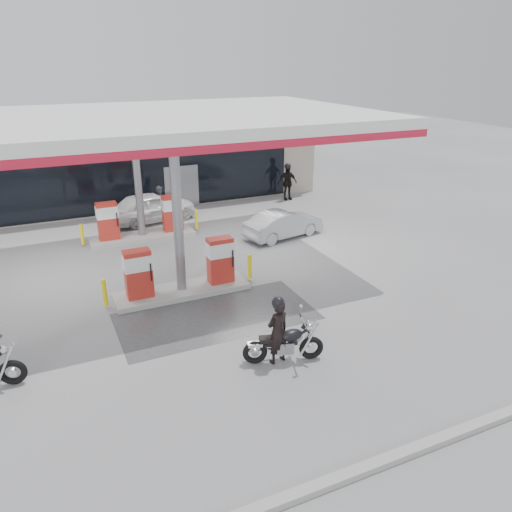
% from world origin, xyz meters
% --- Properties ---
extents(ground, '(90.00, 90.00, 0.00)m').
position_xyz_m(ground, '(0.00, 0.00, 0.00)').
color(ground, gray).
rests_on(ground, ground).
extents(wet_patch, '(6.00, 3.00, 0.00)m').
position_xyz_m(wet_patch, '(0.50, 0.00, 0.00)').
color(wet_patch, '#4C4C4F').
rests_on(wet_patch, ground).
extents(drain_cover, '(0.70, 0.70, 0.01)m').
position_xyz_m(drain_cover, '(2.00, -2.00, 0.00)').
color(drain_cover, '#38383A').
rests_on(drain_cover, ground).
extents(kerb, '(28.00, 0.25, 0.15)m').
position_xyz_m(kerb, '(0.00, -7.00, 0.07)').
color(kerb, gray).
rests_on(kerb, ground).
extents(store_building, '(22.00, 8.22, 4.00)m').
position_xyz_m(store_building, '(0.01, 15.94, 2.01)').
color(store_building, '#ADA491').
rests_on(store_building, ground).
extents(canopy, '(16.00, 10.02, 5.51)m').
position_xyz_m(canopy, '(0.00, 5.00, 5.27)').
color(canopy, silver).
rests_on(canopy, ground).
extents(pump_island_near, '(5.14, 1.30, 1.78)m').
position_xyz_m(pump_island_near, '(0.00, 2.00, 0.71)').
color(pump_island_near, '#9E9E99').
rests_on(pump_island_near, ground).
extents(pump_island_far, '(5.14, 1.30, 1.78)m').
position_xyz_m(pump_island_far, '(0.00, 8.00, 0.71)').
color(pump_island_far, '#9E9E99').
rests_on(pump_island_far, ground).
extents(main_motorcycle, '(2.11, 1.01, 1.11)m').
position_xyz_m(main_motorcycle, '(1.30, -2.99, 0.49)').
color(main_motorcycle, black).
rests_on(main_motorcycle, ground).
extents(biker_main, '(0.72, 0.55, 1.78)m').
position_xyz_m(biker_main, '(1.10, -2.94, 0.89)').
color(biker_main, black).
rests_on(biker_main, ground).
extents(sedan_white, '(4.46, 2.48, 1.44)m').
position_xyz_m(sedan_white, '(0.98, 10.20, 0.72)').
color(sedan_white, white).
rests_on(sedan_white, ground).
extents(attendant, '(0.62, 0.78, 1.56)m').
position_xyz_m(attendant, '(1.54, 10.80, 0.78)').
color(attendant, '#56565B').
rests_on(attendant, ground).
extents(hatchback_silver, '(3.82, 1.98, 1.20)m').
position_xyz_m(hatchback_silver, '(5.71, 5.60, 0.60)').
color(hatchback_silver, '#A4A7AC').
rests_on(hatchback_silver, ground).
extents(biker_walking, '(1.14, 0.52, 1.90)m').
position_xyz_m(biker_walking, '(8.75, 10.99, 0.95)').
color(biker_walking, black).
rests_on(biker_walking, ground).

